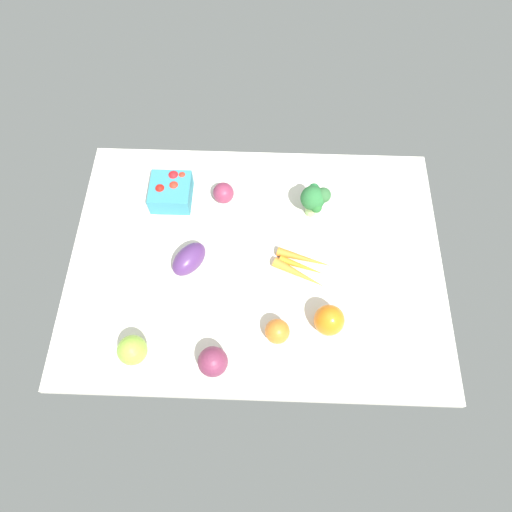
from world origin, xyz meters
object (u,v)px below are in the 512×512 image
object	(u,v)px
broccoli_head	(315,198)
carrot_bunch	(302,267)
heirloom_tomato_green	(132,350)
bell_pepper_orange	(329,320)
eggplant	(189,259)
red_onion_center	(213,362)
red_onion_near_basket	(223,193)
heirloom_tomato_orange	(277,331)
berry_basket	(171,191)

from	to	relation	value
broccoli_head	carrot_bunch	xyz separation A→B (cm)	(3.32, 18.54, -6.00)
carrot_bunch	heirloom_tomato_green	distance (cm)	49.37
bell_pepper_orange	eggplant	size ratio (longest dim) A/B	0.80
red_onion_center	heirloom_tomato_green	world-z (taller)	same
red_onion_near_basket	heirloom_tomato_green	size ratio (longest dim) A/B	0.83
broccoli_head	bell_pepper_orange	bearing A→B (deg)	95.19
bell_pepper_orange	carrot_bunch	bearing A→B (deg)	-68.33
eggplant	heirloom_tomato_green	distance (cm)	28.10
red_onion_center	broccoli_head	distance (cm)	52.84
eggplant	broccoli_head	bearing A→B (deg)	155.31
heirloom_tomato_green	red_onion_center	bearing A→B (deg)	173.73
broccoli_head	heirloom_tomato_green	world-z (taller)	broccoli_head
carrot_bunch	heirloom_tomato_orange	bearing A→B (deg)	71.28
broccoli_head	berry_basket	size ratio (longest dim) A/B	0.94
heirloom_tomato_orange	heirloom_tomato_green	world-z (taller)	heirloom_tomato_green
broccoli_head	red_onion_near_basket	xyz separation A→B (cm)	(26.24, -3.88, -4.17)
broccoli_head	berry_basket	distance (cm)	42.00
bell_pepper_orange	heirloom_tomato_green	xyz separation A→B (cm)	(48.73, 9.10, -0.72)
red_onion_center	berry_basket	distance (cm)	52.54
berry_basket	heirloom_tomato_green	distance (cm)	47.94
bell_pepper_orange	red_onion_near_basket	distance (cm)	48.65
berry_basket	red_onion_near_basket	distance (cm)	15.40
heirloom_tomato_orange	red_onion_near_basket	xyz separation A→B (cm)	(16.39, -41.69, -0.08)
broccoli_head	eggplant	bearing A→B (deg)	28.18
bell_pepper_orange	red_onion_center	xyz separation A→B (cm)	(28.63, 11.31, -0.71)
red_onion_center	heirloom_tomato_green	distance (cm)	20.22
heirloom_tomato_orange	heirloom_tomato_green	bearing A→B (deg)	9.76
berry_basket	heirloom_tomato_green	world-z (taller)	heirloom_tomato_green
heirloom_tomato_green	heirloom_tomato_orange	bearing A→B (deg)	-170.24
broccoli_head	eggplant	size ratio (longest dim) A/B	1.00
carrot_bunch	bell_pepper_orange	bearing A→B (deg)	111.67
carrot_bunch	berry_basket	distance (cm)	44.41
red_onion_near_basket	berry_basket	bearing A→B (deg)	0.23
red_onion_center	heirloom_tomato_green	bearing A→B (deg)	-6.27
red_onion_center	eggplant	size ratio (longest dim) A/B	0.67
red_onion_center	eggplant	bearing A→B (deg)	-72.75
red_onion_center	broccoli_head	bearing A→B (deg)	-118.89
broccoli_head	eggplant	distance (cm)	38.91
red_onion_center	eggplant	distance (cm)	29.19
broccoli_head	carrot_bunch	bearing A→B (deg)	79.85
red_onion_near_basket	eggplant	bearing A→B (deg)	70.42
eggplant	carrot_bunch	bearing A→B (deg)	126.66
carrot_bunch	heirloom_tomato_orange	world-z (taller)	heirloom_tomato_orange
red_onion_center	carrot_bunch	xyz separation A→B (cm)	(-22.15, -27.63, -2.46)
carrot_bunch	berry_basket	xyz separation A→B (cm)	(38.32, -22.36, 2.05)
eggplant	red_onion_near_basket	world-z (taller)	eggplant
heirloom_tomato_orange	bell_pepper_orange	bearing A→B (deg)	-167.19
eggplant	berry_basket	bearing A→B (deg)	-124.11
broccoli_head	eggplant	world-z (taller)	broccoli_head
bell_pepper_orange	broccoli_head	distance (cm)	35.11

